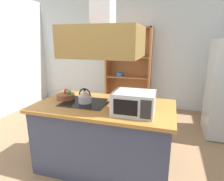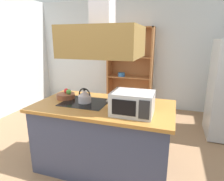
% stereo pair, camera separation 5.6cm
% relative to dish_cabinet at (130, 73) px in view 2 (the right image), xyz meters
% --- Properties ---
extents(ground_plane, '(7.80, 7.80, 0.00)m').
position_rel_dish_cabinet_xyz_m(ground_plane, '(0.38, -2.79, -0.89)').
color(ground_plane, '#936E4E').
extents(wall_back, '(6.00, 0.12, 2.70)m').
position_rel_dish_cabinet_xyz_m(wall_back, '(0.38, 0.21, 0.46)').
color(wall_back, silver).
rests_on(wall_back, ground).
extents(kitchen_island, '(1.78, 0.97, 0.90)m').
position_rel_dish_cabinet_xyz_m(kitchen_island, '(0.23, -2.51, -0.43)').
color(kitchen_island, '#383F5A').
rests_on(kitchen_island, ground).
extents(range_hood, '(0.90, 0.70, 1.19)m').
position_rel_dish_cabinet_xyz_m(range_hood, '(0.23, -2.51, 0.91)').
color(range_hood, olive).
extents(dish_cabinet, '(1.11, 0.40, 2.00)m').
position_rel_dish_cabinet_xyz_m(dish_cabinet, '(0.00, 0.00, 0.00)').
color(dish_cabinet, '#AA6838').
rests_on(dish_cabinet, ground).
extents(kettle, '(0.17, 0.17, 0.20)m').
position_rel_dish_cabinet_xyz_m(kettle, '(-0.04, -2.51, 0.10)').
color(kettle, '#BAB4BF').
rests_on(kettle, kitchen_island).
extents(cutting_board, '(0.35, 0.26, 0.02)m').
position_rel_dish_cabinet_xyz_m(cutting_board, '(0.39, -2.25, 0.02)').
color(cutting_board, white).
rests_on(cutting_board, kitchen_island).
extents(microwave, '(0.46, 0.35, 0.26)m').
position_rel_dish_cabinet_xyz_m(microwave, '(0.65, -2.71, 0.14)').
color(microwave, '#B7BABF').
rests_on(microwave, kitchen_island).
extents(fruit_bowl, '(0.26, 0.26, 0.14)m').
position_rel_dish_cabinet_xyz_m(fruit_bowl, '(-0.38, -2.42, 0.06)').
color(fruit_bowl, brown).
rests_on(fruit_bowl, kitchen_island).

